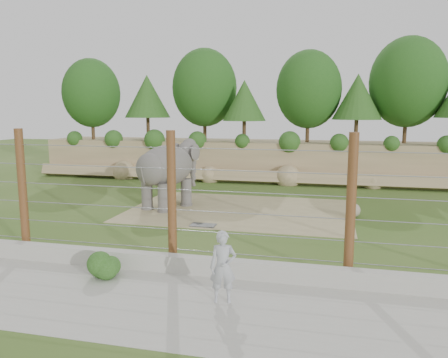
% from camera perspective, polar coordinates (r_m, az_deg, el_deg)
% --- Properties ---
extents(ground, '(90.00, 90.00, 0.00)m').
position_cam_1_polar(ground, '(17.39, -1.55, -6.22)').
color(ground, '#355919').
rests_on(ground, ground).
extents(back_embankment, '(30.00, 5.52, 8.77)m').
position_cam_1_polar(back_embankment, '(29.13, 6.09, 7.76)').
color(back_embankment, '#887751').
rests_on(back_embankment, ground).
extents(dirt_patch, '(10.00, 7.00, 0.02)m').
position_cam_1_polar(dirt_patch, '(20.11, 2.06, -4.10)').
color(dirt_patch, '#998B60').
rests_on(dirt_patch, ground).
extents(drain_grate, '(1.00, 0.60, 0.03)m').
position_cam_1_polar(drain_grate, '(17.48, -2.75, -6.03)').
color(drain_grate, '#262628').
rests_on(drain_grate, dirt_patch).
extents(elephant, '(2.86, 4.15, 3.09)m').
position_cam_1_polar(elephant, '(20.58, -7.50, 0.48)').
color(elephant, '#5C5653').
rests_on(elephant, ground).
extents(stone_ball, '(0.60, 0.60, 0.60)m').
position_cam_1_polar(stone_ball, '(19.53, 16.52, -3.93)').
color(stone_ball, gray).
rests_on(stone_ball, dirt_patch).
extents(retaining_wall, '(26.00, 0.35, 0.50)m').
position_cam_1_polar(retaining_wall, '(12.77, -7.47, -10.81)').
color(retaining_wall, '#AFADA2').
rests_on(retaining_wall, ground).
extents(walkway, '(26.00, 4.00, 0.01)m').
position_cam_1_polar(walkway, '(11.16, -11.24, -15.28)').
color(walkway, '#AFADA2').
rests_on(walkway, ground).
extents(barrier_fence, '(20.26, 0.26, 4.00)m').
position_cam_1_polar(barrier_fence, '(12.75, -6.83, -2.65)').
color(barrier_fence, '#53321A').
rests_on(barrier_fence, ground).
extents(walkway_shrub, '(0.71, 0.71, 0.71)m').
position_cam_1_polar(walkway_shrub, '(12.62, -14.92, -10.74)').
color(walkway_shrub, '#254F16').
rests_on(walkway_shrub, walkway).
extents(zookeeper, '(0.71, 0.54, 1.74)m').
position_cam_1_polar(zookeeper, '(10.56, -0.13, -11.40)').
color(zookeeper, '#A3A7AC').
rests_on(zookeeper, walkway).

